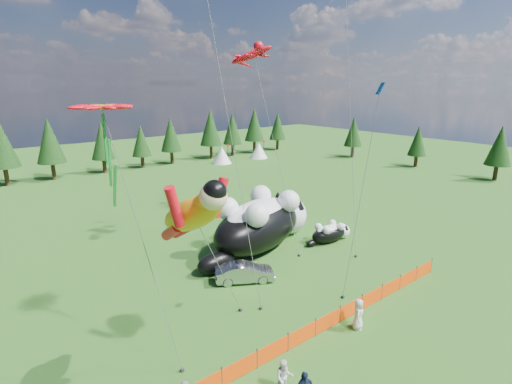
# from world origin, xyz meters

# --- Properties ---
(ground) EXTENTS (160.00, 160.00, 0.00)m
(ground) POSITION_xyz_m (0.00, 0.00, 0.00)
(ground) COLOR #103C0B
(ground) RESTS_ON ground
(safety_fence) EXTENTS (22.06, 0.06, 1.10)m
(safety_fence) POSITION_xyz_m (0.00, -3.00, 0.50)
(safety_fence) COLOR #262626
(safety_fence) RESTS_ON ground
(tree_line) EXTENTS (90.00, 4.00, 8.00)m
(tree_line) POSITION_xyz_m (0.00, 45.00, 4.00)
(tree_line) COLOR black
(tree_line) RESTS_ON ground
(festival_tents) EXTENTS (50.00, 3.20, 2.80)m
(festival_tents) POSITION_xyz_m (11.00, 40.00, 1.40)
(festival_tents) COLOR white
(festival_tents) RESTS_ON ground
(cat_large) EXTENTS (12.71, 6.97, 4.67)m
(cat_large) POSITION_xyz_m (4.51, 8.15, 2.22)
(cat_large) COLOR black
(cat_large) RESTS_ON ground
(cat_small) EXTENTS (4.68, 1.97, 1.69)m
(cat_small) POSITION_xyz_m (9.85, 5.41, 0.80)
(cat_small) COLOR black
(cat_small) RESTS_ON ground
(car) EXTENTS (4.20, 3.20, 1.33)m
(car) POSITION_xyz_m (-0.23, 4.26, 0.66)
(car) COLOR #A6A5AA
(car) RESTS_ON ground
(spectator_b) EXTENTS (0.94, 0.84, 1.66)m
(spectator_b) POSITION_xyz_m (-5.08, -4.98, 0.83)
(spectator_b) COLOR silver
(spectator_b) RESTS_ON ground
(spectator_e) EXTENTS (1.03, 0.95, 1.77)m
(spectator_e) POSITION_xyz_m (1.36, -3.96, 0.89)
(spectator_e) COLOR silver
(spectator_e) RESTS_ON ground
(superhero_kite) EXTENTS (7.07, 5.61, 10.71)m
(superhero_kite) POSITION_xyz_m (-7.39, -1.65, 7.87)
(superhero_kite) COLOR orange
(superhero_kite) RESTS_ON ground
(gecko_kite) EXTENTS (5.35, 10.62, 17.26)m
(gecko_kite) POSITION_xyz_m (6.82, 12.43, 15.41)
(gecko_kite) COLOR red
(gecko_kite) RESTS_ON ground
(flower_kite) EXTENTS (3.57, 3.37, 12.38)m
(flower_kite) POSITION_xyz_m (-9.81, 0.76, 12.03)
(flower_kite) COLOR red
(flower_kite) RESTS_ON ground
(diamond_kite_a) EXTENTS (0.69, 6.14, 19.95)m
(diamond_kite_a) POSITION_xyz_m (-1.39, 6.04, 17.49)
(diamond_kite_a) COLOR #0C4CB5
(diamond_kite_a) RESTS_ON ground
(diamond_kite_c) EXTENTS (1.47, 1.35, 13.52)m
(diamond_kite_c) POSITION_xyz_m (4.27, -2.15, 12.14)
(diamond_kite_c) COLOR #0C4CB5
(diamond_kite_c) RESTS_ON ground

